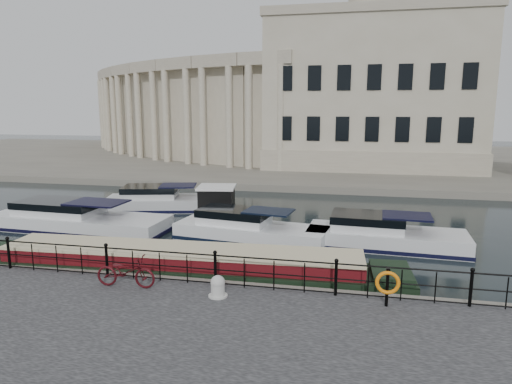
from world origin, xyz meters
TOP-DOWN VIEW (x-y plane):
  - ground_plane at (0.00, 0.00)m, footprint 160.00×160.00m
  - far_bank at (0.00, 39.00)m, footprint 120.00×42.00m
  - railing at (0.00, -2.25)m, footprint 24.14×0.14m
  - civic_building at (-1.00, 34.71)m, footprint 53.55×31.84m
  - bicycle at (-2.87, -3.01)m, footprint 2.06×0.80m
  - mooring_bollard at (0.35, -3.12)m, footprint 0.62×0.62m
  - life_ring_post at (5.54, -2.82)m, footprint 0.73×0.20m
  - narrowboat at (-1.93, -0.55)m, footprint 17.29×3.08m
  - harbour_hut at (-3.04, 8.00)m, footprint 3.15×2.76m
  - cabin_cruisers at (-3.92, 6.37)m, footprint 24.59×9.61m

SIDE VIEW (x-z plane):
  - ground_plane at x=0.00m, z-range 0.00..0.00m
  - far_bank at x=0.00m, z-range 0.00..0.55m
  - narrowboat at x=-1.93m, z-range -0.45..1.18m
  - cabin_cruisers at x=-3.92m, z-range -0.63..1.36m
  - mooring_bollard at x=0.35m, z-range 0.53..1.22m
  - harbour_hut at x=-3.04m, z-range -0.13..2.04m
  - bicycle at x=-2.87m, z-range 0.55..1.62m
  - railing at x=0.00m, z-range 0.59..1.81m
  - life_ring_post at x=5.54m, z-range 0.70..1.90m
  - civic_building at x=-1.00m, z-range -1.39..15.46m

